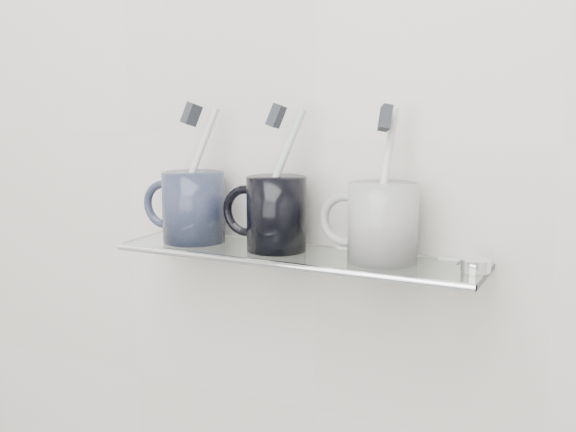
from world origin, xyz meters
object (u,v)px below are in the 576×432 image
Objects in this scene: shelf_glass at (296,256)px; mug_right at (383,223)px; mug_left at (194,207)px; mug_center at (276,214)px.

shelf_glass is 5.01× the size of mug_right.
mug_left is (-0.16, 0.00, 0.05)m from shelf_glass.
mug_center and mug_right have the same top height.
mug_left is 0.13m from mug_center.
mug_right is at bearing -18.73° from mug_left.
shelf_glass is at bearing -20.48° from mug_left.
mug_center is 1.00× the size of mug_right.
mug_center is at bearing -18.73° from mug_left.
shelf_glass is 0.06m from mug_center.
mug_right is at bearing -16.39° from mug_center.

